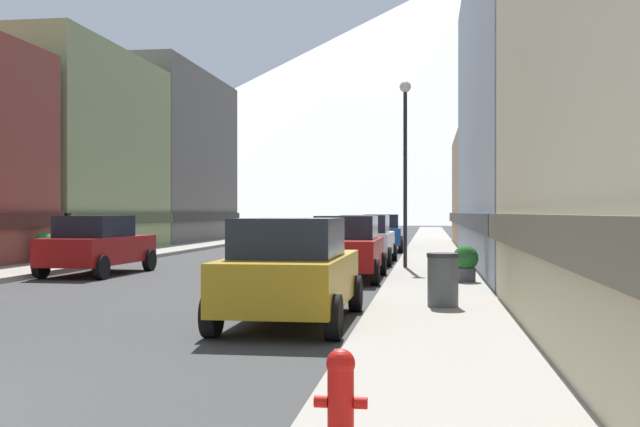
{
  "coord_description": "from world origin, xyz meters",
  "views": [
    {
      "loc": [
        6.11,
        -5.71,
        1.87
      ],
      "look_at": [
        0.54,
        32.8,
        1.82
      ],
      "focal_mm": 42.61,
      "sensor_mm": 36.0,
      "label": 1
    }
  ],
  "objects_px": {
    "fire_hydrant_near": "(341,393)",
    "streetlamp_right": "(405,145)",
    "potted_plant_0": "(44,246)",
    "trash_bin_right": "(443,280)",
    "car_right_3": "(382,232)",
    "car_right_2": "(366,239)",
    "car_right_0": "(291,270)",
    "potted_plant_1": "(466,262)",
    "pedestrian_0": "(72,240)",
    "car_right_1": "(346,247)",
    "car_left_1": "(98,245)"
  },
  "relations": [
    {
      "from": "car_left_1",
      "to": "car_right_1",
      "type": "distance_m",
      "value": 7.62
    },
    {
      "from": "car_left_1",
      "to": "car_right_2",
      "type": "height_order",
      "value": "same"
    },
    {
      "from": "car_left_1",
      "to": "fire_hydrant_near",
      "type": "height_order",
      "value": "car_left_1"
    },
    {
      "from": "fire_hydrant_near",
      "to": "streetlamp_right",
      "type": "distance_m",
      "value": 18.66
    },
    {
      "from": "car_right_1",
      "to": "potted_plant_0",
      "type": "xyz_separation_m",
      "value": [
        -10.8,
        3.29,
        -0.18
      ]
    },
    {
      "from": "car_right_1",
      "to": "potted_plant_1",
      "type": "height_order",
      "value": "car_right_1"
    },
    {
      "from": "car_left_1",
      "to": "car_right_3",
      "type": "distance_m",
      "value": 17.08
    },
    {
      "from": "car_left_1",
      "to": "car_right_0",
      "type": "relative_size",
      "value": 1.02
    },
    {
      "from": "car_right_3",
      "to": "trash_bin_right",
      "type": "relative_size",
      "value": 4.55
    },
    {
      "from": "car_left_1",
      "to": "fire_hydrant_near",
      "type": "bearing_deg",
      "value": -60.01
    },
    {
      "from": "car_right_2",
      "to": "trash_bin_right",
      "type": "bearing_deg",
      "value": -79.42
    },
    {
      "from": "car_right_3",
      "to": "streetlamp_right",
      "type": "height_order",
      "value": "streetlamp_right"
    },
    {
      "from": "car_right_2",
      "to": "car_right_3",
      "type": "bearing_deg",
      "value": 89.98
    },
    {
      "from": "fire_hydrant_near",
      "to": "pedestrian_0",
      "type": "distance_m",
      "value": 22.58
    },
    {
      "from": "car_right_2",
      "to": "car_right_3",
      "type": "height_order",
      "value": "same"
    },
    {
      "from": "pedestrian_0",
      "to": "car_right_3",
      "type": "bearing_deg",
      "value": 50.09
    },
    {
      "from": "car_right_2",
      "to": "car_right_0",
      "type": "bearing_deg",
      "value": -90.0
    },
    {
      "from": "car_right_2",
      "to": "pedestrian_0",
      "type": "relative_size",
      "value": 2.73
    },
    {
      "from": "car_right_2",
      "to": "streetlamp_right",
      "type": "xyz_separation_m",
      "value": [
        1.55,
        -3.75,
        3.09
      ]
    },
    {
      "from": "car_right_0",
      "to": "streetlamp_right",
      "type": "bearing_deg",
      "value": 82.25
    },
    {
      "from": "car_right_1",
      "to": "car_right_2",
      "type": "distance_m",
      "value": 6.6
    },
    {
      "from": "car_right_0",
      "to": "fire_hydrant_near",
      "type": "relative_size",
      "value": 6.25
    },
    {
      "from": "car_right_2",
      "to": "potted_plant_1",
      "type": "height_order",
      "value": "car_right_2"
    },
    {
      "from": "potted_plant_1",
      "to": "trash_bin_right",
      "type": "bearing_deg",
      "value": -97.2
    },
    {
      "from": "car_right_1",
      "to": "car_right_2",
      "type": "height_order",
      "value": "same"
    },
    {
      "from": "car_right_1",
      "to": "car_left_1",
      "type": "bearing_deg",
      "value": 175.94
    },
    {
      "from": "car_right_3",
      "to": "trash_bin_right",
      "type": "height_order",
      "value": "car_right_3"
    },
    {
      "from": "car_right_0",
      "to": "trash_bin_right",
      "type": "bearing_deg",
      "value": 30.13
    },
    {
      "from": "car_left_1",
      "to": "car_right_3",
      "type": "xyz_separation_m",
      "value": [
        7.6,
        15.3,
        0.0
      ]
    },
    {
      "from": "fire_hydrant_near",
      "to": "potted_plant_0",
      "type": "bearing_deg",
      "value": 123.54
    },
    {
      "from": "car_right_2",
      "to": "fire_hydrant_near",
      "type": "height_order",
      "value": "car_right_2"
    },
    {
      "from": "car_left_1",
      "to": "streetlamp_right",
      "type": "bearing_deg",
      "value": 14.15
    },
    {
      "from": "car_right_2",
      "to": "streetlamp_right",
      "type": "distance_m",
      "value": 5.1
    },
    {
      "from": "car_right_3",
      "to": "streetlamp_right",
      "type": "relative_size",
      "value": 0.76
    },
    {
      "from": "fire_hydrant_near",
      "to": "streetlamp_right",
      "type": "relative_size",
      "value": 0.12
    },
    {
      "from": "potted_plant_0",
      "to": "trash_bin_right",
      "type": "bearing_deg",
      "value": -37.78
    },
    {
      "from": "potted_plant_1",
      "to": "pedestrian_0",
      "type": "distance_m",
      "value": 14.44
    },
    {
      "from": "potted_plant_1",
      "to": "pedestrian_0",
      "type": "height_order",
      "value": "pedestrian_0"
    },
    {
      "from": "trash_bin_right",
      "to": "streetlamp_right",
      "type": "height_order",
      "value": "streetlamp_right"
    },
    {
      "from": "car_left_1",
      "to": "car_right_2",
      "type": "bearing_deg",
      "value": 38.55
    },
    {
      "from": "car_left_1",
      "to": "trash_bin_right",
      "type": "distance_m",
      "value": 12.68
    },
    {
      "from": "trash_bin_right",
      "to": "potted_plant_1",
      "type": "bearing_deg",
      "value": 82.8
    },
    {
      "from": "pedestrian_0",
      "to": "car_right_0",
      "type": "bearing_deg",
      "value": -50.88
    },
    {
      "from": "potted_plant_1",
      "to": "pedestrian_0",
      "type": "relative_size",
      "value": 0.56
    },
    {
      "from": "car_right_1",
      "to": "car_right_3",
      "type": "xyz_separation_m",
      "value": [
        0.0,
        15.84,
        0.0
      ]
    },
    {
      "from": "car_right_0",
      "to": "trash_bin_right",
      "type": "xyz_separation_m",
      "value": [
        2.55,
        1.48,
        -0.26
      ]
    },
    {
      "from": "car_right_0",
      "to": "potted_plant_1",
      "type": "xyz_separation_m",
      "value": [
        3.2,
        6.62,
        -0.26
      ]
    },
    {
      "from": "car_right_0",
      "to": "car_right_3",
      "type": "bearing_deg",
      "value": 89.99
    },
    {
      "from": "car_left_1",
      "to": "potted_plant_0",
      "type": "relative_size",
      "value": 4.37
    },
    {
      "from": "potted_plant_0",
      "to": "fire_hydrant_near",
      "type": "bearing_deg",
      "value": -56.46
    }
  ]
}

